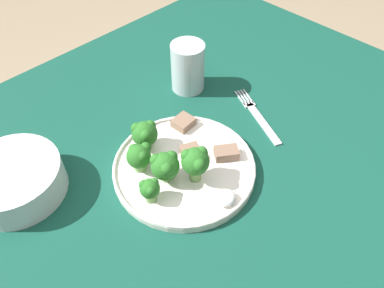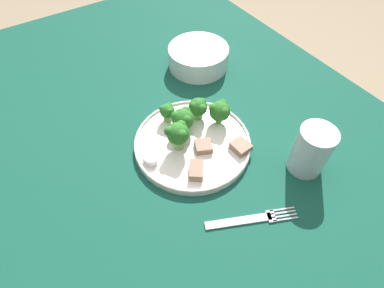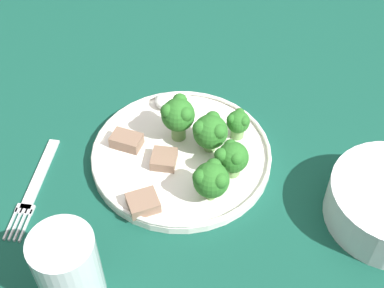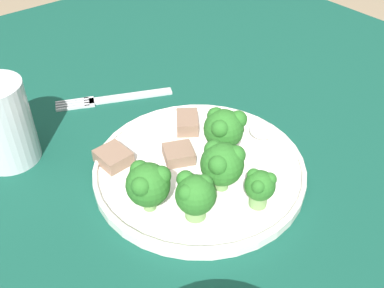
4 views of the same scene
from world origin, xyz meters
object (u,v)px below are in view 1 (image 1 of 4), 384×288
(drinking_glass, at_px, (188,69))
(fork, at_px, (258,116))
(dinner_plate, at_px, (184,167))
(cream_bowl, at_px, (15,181))

(drinking_glass, bearing_deg, fork, -79.41)
(fork, distance_m, drinking_glass, 0.18)
(fork, relative_size, drinking_glass, 1.55)
(dinner_plate, relative_size, drinking_glass, 2.38)
(cream_bowl, distance_m, drinking_glass, 0.40)
(dinner_plate, bearing_deg, drinking_glass, 43.60)
(cream_bowl, bearing_deg, dinner_plate, -36.52)
(dinner_plate, bearing_deg, cream_bowl, 143.48)
(dinner_plate, height_order, cream_bowl, cream_bowl)
(drinking_glass, bearing_deg, cream_bowl, 179.30)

